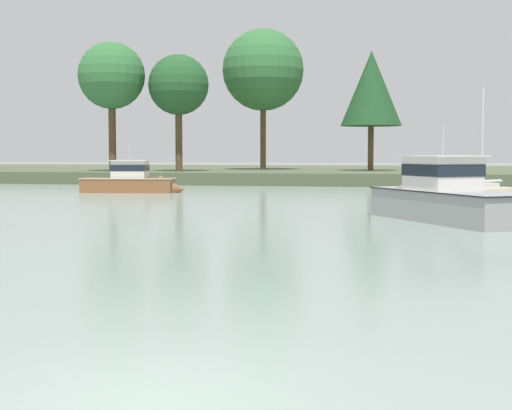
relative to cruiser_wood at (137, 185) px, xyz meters
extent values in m
plane|color=gray|center=(17.27, -47.83, -0.58)|extent=(419.24, 419.24, 0.00)
cube|color=#4C563D|center=(17.27, 34.08, 0.01)|extent=(188.66, 43.09, 1.19)
cube|color=brown|center=(-0.70, -0.09, -0.33)|extent=(7.33, 3.31, 1.75)
cone|color=brown|center=(2.81, 0.36, -0.33)|extent=(2.24, 2.43, 2.19)
cube|color=silver|center=(-0.70, -0.09, 0.51)|extent=(7.48, 3.43, 0.05)
cube|color=silver|center=(-0.52, -0.07, 1.21)|extent=(2.87, 2.27, 1.34)
cube|color=#19232D|center=(-0.52, -0.07, 1.35)|extent=(2.92, 2.31, 0.48)
cube|color=beige|center=(-0.52, -0.07, 1.92)|extent=(3.22, 2.62, 0.06)
cylinder|color=silver|center=(-0.52, -0.07, 2.51)|extent=(0.03, 0.03, 1.14)
cube|color=beige|center=(26.34, -1.01, -0.50)|extent=(5.15, 5.47, 0.98)
cube|color=#CCB78E|center=(26.34, -1.01, 0.01)|extent=(4.77, 5.08, 0.04)
cube|color=silver|center=(26.54, -0.78, 0.21)|extent=(1.60, 1.62, 0.36)
cylinder|color=silver|center=(26.01, -1.37, 3.59)|extent=(0.12, 0.12, 7.12)
cylinder|color=silver|center=(26.82, -0.47, 0.49)|extent=(1.69, 1.85, 0.10)
cylinder|color=silver|center=(26.82, -0.47, 0.54)|extent=(1.56, 1.70, 0.14)
cylinder|color=#999999|center=(25.21, -2.26, 3.57)|extent=(1.64, 1.81, 7.07)
cube|color=gray|center=(22.64, -21.26, -0.26)|extent=(7.40, 9.43, 2.22)
cone|color=gray|center=(20.27, -17.35, -0.26)|extent=(3.72, 3.64, 2.79)
cube|color=black|center=(22.64, -21.26, 0.82)|extent=(7.60, 9.65, 0.05)
cube|color=silver|center=(22.30, -20.70, 1.61)|extent=(3.68, 3.85, 1.53)
cube|color=#19232D|center=(22.30, -20.70, 1.77)|extent=(3.75, 3.93, 0.55)
cube|color=beige|center=(22.30, -20.70, 2.41)|extent=(4.20, 4.36, 0.06)
cylinder|color=silver|center=(22.30, -20.70, 3.16)|extent=(0.03, 0.03, 1.43)
cylinder|color=brown|center=(-1.96, 18.31, 4.32)|extent=(0.71, 0.71, 7.43)
sphere|color=#235128|center=(-1.96, 18.31, 9.42)|extent=(6.15, 6.15, 6.15)
cylinder|color=brown|center=(17.24, 24.72, 4.52)|extent=(0.61, 0.61, 7.83)
cone|color=#1E4723|center=(17.24, 24.72, 9.27)|extent=(6.45, 6.45, 7.88)
cylinder|color=brown|center=(5.37, 26.27, 5.09)|extent=(0.63, 0.63, 8.97)
sphere|color=#336B38|center=(5.37, 26.27, 11.59)|extent=(8.97, 8.97, 8.97)
cylinder|color=brown|center=(-8.68, 17.11, 4.71)|extent=(0.74, 0.74, 8.22)
sphere|color=#336B38|center=(-8.68, 17.11, 10.35)|extent=(6.81, 6.81, 6.81)
camera|label=1|loc=(20.39, -57.19, 2.62)|focal=53.61mm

